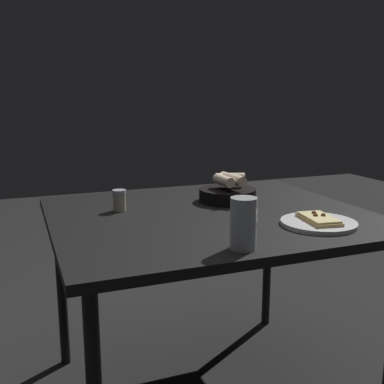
# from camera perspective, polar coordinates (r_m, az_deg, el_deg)

# --- Properties ---
(dining_table) EXTENTS (0.96, 1.11, 0.73)m
(dining_table) POSITION_cam_1_polar(r_m,az_deg,el_deg) (1.68, 2.21, -4.54)
(dining_table) COLOR black
(dining_table) RESTS_ON ground
(pizza_plate) EXTENTS (0.25, 0.25, 0.04)m
(pizza_plate) POSITION_cam_1_polar(r_m,az_deg,el_deg) (1.56, 15.34, -3.60)
(pizza_plate) COLOR white
(pizza_plate) RESTS_ON dining_table
(bread_basket) EXTENTS (0.22, 0.22, 0.11)m
(bread_basket) POSITION_cam_1_polar(r_m,az_deg,el_deg) (1.84, 4.42, -0.02)
(bread_basket) COLOR black
(bread_basket) RESTS_ON dining_table
(beer_glass) EXTENTS (0.07, 0.07, 0.14)m
(beer_glass) POSITION_cam_1_polar(r_m,az_deg,el_deg) (1.27, 6.35, -4.16)
(beer_glass) COLOR silver
(beer_glass) RESTS_ON dining_table
(pepper_shaker) EXTENTS (0.05, 0.05, 0.08)m
(pepper_shaker) POSITION_cam_1_polar(r_m,az_deg,el_deg) (1.70, -8.93, -1.16)
(pepper_shaker) COLOR #BFB299
(pepper_shaker) RESTS_ON dining_table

